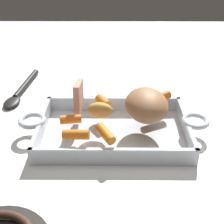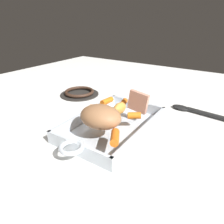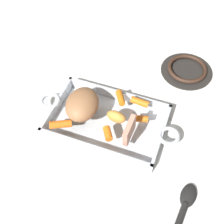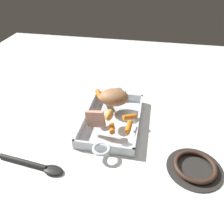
{
  "view_description": "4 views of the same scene",
  "coord_description": "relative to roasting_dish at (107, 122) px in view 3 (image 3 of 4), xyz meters",
  "views": [
    {
      "loc": [
        -0.0,
        -0.64,
        0.46
      ],
      "look_at": [
        -0.01,
        0.01,
        0.06
      ],
      "focal_mm": 49.19,
      "sensor_mm": 36.0,
      "label": 1
    },
    {
      "loc": [
        0.52,
        0.34,
        0.36
      ],
      "look_at": [
        0.02,
        0.01,
        0.08
      ],
      "focal_mm": 31.93,
      "sensor_mm": 36.0,
      "label": 2
    },
    {
      "loc": [
        -0.21,
        0.53,
        0.84
      ],
      "look_at": [
        -0.02,
        0.0,
        0.08
      ],
      "focal_mm": 48.46,
      "sensor_mm": 36.0,
      "label": 3
    },
    {
      "loc": [
        -0.77,
        -0.15,
        0.65
      ],
      "look_at": [
        -0.02,
        -0.0,
        0.07
      ],
      "focal_mm": 36.16,
      "sensor_mm": 36.0,
      "label": 4
    }
  ],
  "objects": [
    {
      "name": "pork_roast",
      "position": [
        0.08,
        0.01,
        0.07
      ],
      "size": [
        0.12,
        0.14,
        0.07
      ],
      "primitive_type": "ellipsoid",
      "rotation": [
        0.0,
        0.0,
        4.82
      ],
      "color": "#9D6A44",
      "rests_on": "roasting_dish"
    },
    {
      "name": "serving_spoon",
      "position": [
        -0.3,
        0.22,
        -0.01
      ],
      "size": [
        0.06,
        0.26,
        0.02
      ],
      "rotation": [
        0.0,
        0.0,
        4.6
      ],
      "color": "black",
      "rests_on": "ground_plane"
    },
    {
      "name": "baby_carrot_long",
      "position": [
        -0.03,
        0.07,
        0.05
      ],
      "size": [
        0.04,
        0.05,
        0.02
      ],
      "primitive_type": "cylinder",
      "rotation": [
        1.61,
        0.0,
        0.56
      ],
      "color": "orange",
      "rests_on": "roasting_dish"
    },
    {
      "name": "baby_carrot_southeast",
      "position": [
        -0.08,
        -0.08,
        0.04
      ],
      "size": [
        0.06,
        0.03,
        0.02
      ],
      "primitive_type": "cylinder",
      "rotation": [
        1.53,
        0.0,
        1.51
      ],
      "color": "orange",
      "rests_on": "roasting_dish"
    },
    {
      "name": "roast_slice_outer",
      "position": [
        -0.09,
        0.05,
        0.07
      ],
      "size": [
        0.02,
        0.08,
        0.08
      ],
      "primitive_type": "cube",
      "rotation": [
        0.13,
        0.0,
        3.1
      ],
      "color": "tan",
      "rests_on": "roasting_dish"
    },
    {
      "name": "ground_plane",
      "position": [
        0.0,
        0.0,
        -0.01
      ],
      "size": [
        2.16,
        2.16,
        0.0
      ],
      "primitive_type": "plane",
      "color": "white"
    },
    {
      "name": "potato_golden_small",
      "position": [
        -0.03,
        0.01,
        0.05
      ],
      "size": [
        0.07,
        0.04,
        0.04
      ],
      "primitive_type": "ellipsoid",
      "rotation": [
        0.0,
        0.0,
        6.19
      ],
      "color": "gold",
      "rests_on": "roasting_dish"
    },
    {
      "name": "baby_carrot_center_right",
      "position": [
        -0.1,
        -0.02,
        0.04
      ],
      "size": [
        0.06,
        0.03,
        0.02
      ],
      "primitive_type": "cylinder",
      "rotation": [
        1.63,
        0.0,
        1.81
      ],
      "color": "orange",
      "rests_on": "roasting_dish"
    },
    {
      "name": "roasting_dish",
      "position": [
        0.0,
        0.0,
        0.0
      ],
      "size": [
        0.48,
        0.24,
        0.05
      ],
      "color": "silver",
      "rests_on": "ground_plane"
    },
    {
      "name": "stove_burner_rear",
      "position": [
        -0.2,
        -0.34,
        -0.0
      ],
      "size": [
        0.2,
        0.2,
        0.02
      ],
      "color": "#282623",
      "rests_on": "ground_plane"
    },
    {
      "name": "baby_carrot_southwest",
      "position": [
        0.12,
        0.09,
        0.05
      ],
      "size": [
        0.07,
        0.06,
        0.03
      ],
      "primitive_type": "cylinder",
      "rotation": [
        1.49,
        0.0,
        2.09
      ],
      "color": "orange",
      "rests_on": "roasting_dish"
    },
    {
      "name": "baby_carrot_center_left",
      "position": [
        -0.02,
        -0.08,
        0.04
      ],
      "size": [
        0.05,
        0.06,
        0.03
      ],
      "primitive_type": "cylinder",
      "rotation": [
        1.66,
        0.0,
        0.54
      ],
      "color": "orange",
      "rests_on": "roasting_dish"
    }
  ]
}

